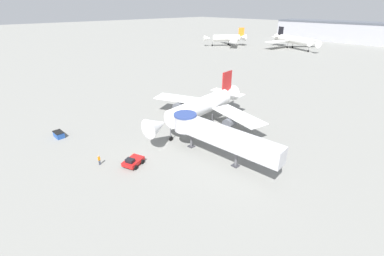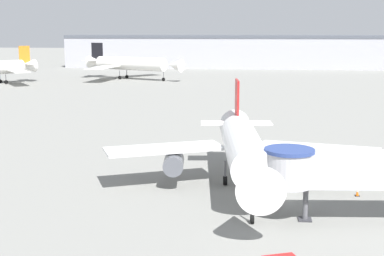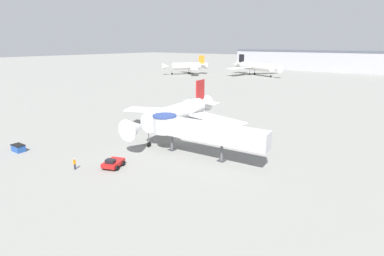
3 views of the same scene
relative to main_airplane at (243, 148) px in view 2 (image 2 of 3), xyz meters
name	(u,v)px [view 2 (image 2 of 3)]	position (x,y,z in m)	size (l,w,h in m)	color
ground_plane	(268,195)	(2.50, -1.61, -4.24)	(800.00, 800.00, 0.00)	gray
main_airplane	(243,148)	(0.00, 0.00, 0.00)	(28.12, 27.03, 10.03)	white
jet_bridge	(372,169)	(10.61, -7.54, 0.15)	(20.39, 5.08, 6.07)	#B7B7BC
traffic_cone_starboard_wing	(357,192)	(10.90, -0.80, -3.90)	(0.43, 0.43, 0.71)	black
background_jet_black_tail	(129,64)	(-38.89, 115.56, 0.72)	(34.70, 33.57, 11.34)	white
terminal_building	(263,51)	(4.01, 173.39, 2.42)	(162.95, 20.01, 13.29)	#A8A8B2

